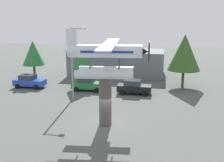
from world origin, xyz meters
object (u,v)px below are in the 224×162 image
object	(u,v)px
storefront_building	(117,62)
tree_center_back	(184,52)
streetlight_primary	(73,59)
tree_east	(83,57)
car_near_blue	(29,81)
display_pedestal	(105,101)
floatplane_monument	(107,57)
tree_west	(33,53)
car_mid_green	(88,84)
car_far_black	(134,87)

from	to	relation	value
storefront_building	tree_center_back	size ratio (longest dim) A/B	2.12
streetlight_primary	tree_east	world-z (taller)	streetlight_primary
car_near_blue	storefront_building	bearing A→B (deg)	47.91
car_near_blue	tree_center_back	world-z (taller)	tree_center_back
display_pedestal	tree_east	xyz separation A→B (m)	(-5.80, 12.39, 1.92)
car_near_blue	streetlight_primary	world-z (taller)	streetlight_primary
tree_center_back	display_pedestal	bearing A→B (deg)	-116.12
car_near_blue	display_pedestal	bearing A→B (deg)	-39.56
floatplane_monument	car_near_blue	distance (m)	17.77
tree_west	car_near_blue	bearing A→B (deg)	-73.61
display_pedestal	tree_west	size ratio (longest dim) A/B	0.73
streetlight_primary	storefront_building	distance (m)	15.61
streetlight_primary	tree_east	bearing A→B (deg)	96.07
tree_west	tree_east	world-z (taller)	tree_west
storefront_building	tree_east	xyz separation A→B (m)	(-2.91, -9.61, 2.11)
car_mid_green	car_far_black	size ratio (longest dim) A/B	1.00
tree_west	tree_east	xyz separation A→B (m)	(8.35, -2.18, -0.08)
car_near_blue	storefront_building	xyz separation A→B (m)	(10.14, 11.23, 1.13)
floatplane_monument	tree_west	bearing A→B (deg)	127.62
display_pedestal	car_far_black	world-z (taller)	display_pedestal
tree_west	tree_east	bearing A→B (deg)	-14.66
car_far_black	streetlight_primary	size ratio (longest dim) A/B	0.51
floatplane_monument	tree_center_back	distance (m)	16.83
streetlight_primary	tree_center_back	world-z (taller)	streetlight_primary
car_far_black	storefront_building	world-z (taller)	storefront_building
streetlight_primary	car_mid_green	bearing A→B (deg)	83.92
display_pedestal	car_near_blue	distance (m)	16.96
tree_west	tree_east	size ratio (longest dim) A/B	1.02
display_pedestal	floatplane_monument	bearing A→B (deg)	6.84
floatplane_monument	streetlight_primary	distance (m)	8.74
storefront_building	car_far_black	bearing A→B (deg)	-70.15
floatplane_monument	car_far_black	world-z (taller)	floatplane_monument
streetlight_primary	tree_west	world-z (taller)	streetlight_primary
car_far_black	tree_center_back	xyz separation A→B (m)	(6.15, 4.67, 3.88)
floatplane_monument	display_pedestal	bearing A→B (deg)	-180.00
floatplane_monument	tree_west	xyz separation A→B (m)	(-14.29, 14.56, -1.87)
floatplane_monument	tree_east	xyz separation A→B (m)	(-5.93, 12.37, -1.95)
car_near_blue	tree_east	xyz separation A→B (m)	(7.23, 1.62, 3.24)
tree_west	tree_center_back	distance (m)	21.59
floatplane_monument	tree_east	size ratio (longest dim) A/B	1.77
car_near_blue	streetlight_primary	distance (m)	9.59
storefront_building	floatplane_monument	bearing A→B (deg)	-82.17
car_far_black	tree_center_back	bearing A→B (deg)	37.25
floatplane_monument	tree_west	distance (m)	20.48
floatplane_monument	tree_west	world-z (taller)	floatplane_monument
display_pedestal	tree_east	size ratio (longest dim) A/B	0.74
display_pedestal	tree_west	bearing A→B (deg)	134.17
display_pedestal	car_far_black	xyz separation A→B (m)	(1.27, 10.46, -1.32)
car_mid_green	tree_west	world-z (taller)	tree_west
display_pedestal	car_mid_green	xyz separation A→B (m)	(-4.78, 10.86, -1.32)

